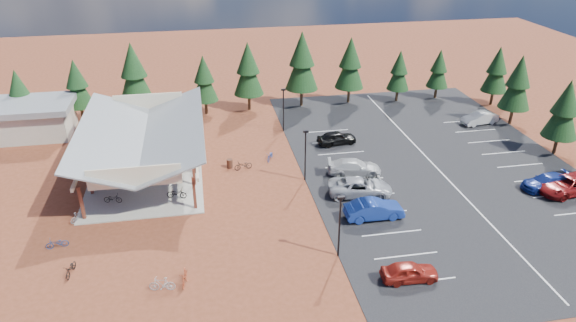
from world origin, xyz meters
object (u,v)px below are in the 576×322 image
Objects in this scene: bike_6 at (174,158)px; bike_10 at (57,243)px; lamp_post_0 at (340,222)px; bike_9 at (78,216)px; outbuilding at (24,119)px; bike_14 at (270,156)px; car_3 at (354,167)px; bike_4 at (177,193)px; car_9 at (480,118)px; trash_bin_1 at (230,164)px; bike_16 at (243,165)px; bike_2 at (129,157)px; car_0 at (409,272)px; car_4 at (337,138)px; trash_bin_0 at (196,169)px; bike_3 at (118,139)px; car_6 at (568,184)px; bike_0 at (113,198)px; bike_7 at (163,136)px; bike_8 at (71,269)px; lamp_post_1 at (305,152)px; bike_1 at (111,172)px; bike_11 at (184,277)px; bike_pavilion at (143,134)px; bike_5 at (171,170)px; car_1 at (374,209)px; bike_13 at (162,284)px; car_2 at (360,187)px.

bike_6 reaches higher than bike_10.
lamp_post_0 reaches higher than bike_9.
lamp_post_0 is (29.00, -28.00, 0.95)m from outbuilding.
bike_14 is 8.87m from car_3.
bike_9 is 25.28m from car_3.
car_9 is at bearing -58.33° from bike_4.
bike_16 reaches higher than trash_bin_1.
car_0 is at bearing -148.78° from bike_2.
bike_14 is 21.53m from car_0.
bike_4 reaches higher than trash_bin_1.
bike_9 is 27.43m from car_4.
trash_bin_0 is 15.86m from car_4.
bike_2 is at bearing -121.15° from bike_16.
bike_3 is at bearing 42.64° from car_0.
car_3 is 19.34m from car_6.
bike_3 is 35.53m from car_0.
bike_0 reaches higher than trash_bin_1.
car_0 is (33.13, -31.61, -1.30)m from outbuilding.
car_9 reaches higher than bike_6.
bike_3 is at bearing 6.54° from bike_2.
bike_3 is (10.52, -4.20, -1.45)m from outbuilding.
bike_10 is at bearing 175.43° from bike_7.
bike_4 is at bearing -162.51° from bike_3.
bike_8 is 1.09× the size of bike_10.
lamp_post_1 is 24.05m from car_6.
bike_1 reaches higher than bike_3.
outbuilding is 33.13m from lamp_post_1.
trash_bin_0 is 7.73m from bike_14.
bike_1 is 0.90× the size of bike_11.
bike_7 is (3.32, 4.61, 0.05)m from bike_2.
bike_pavilion is 4.36× the size of car_9.
bike_9 is at bearing 173.86° from bike_7.
lamp_post_1 is at bearing 37.51° from bike_8.
bike_5 is at bearing -36.85° from bike_0.
bike_pavilion is 20.73m from car_3.
bike_6 is 0.89× the size of bike_14.
bike_3 is 10.49m from bike_5.
bike_8 is 0.36× the size of car_1.
bike_pavilion is 7.79m from bike_4.
bike_9 reaches higher than bike_10.
lamp_post_0 is at bearing 8.06° from bike_16.
outbuilding is at bearing 45.34° from bike_0.
bike_pavilion is at bearing -10.36° from bike_0.
bike_13 is at bearing -83.39° from bike_pavilion.
bike_2 reaches higher than bike_10.
car_1 is (19.28, -12.58, -2.97)m from bike_pavilion.
car_3 is (24.24, 10.95, 0.33)m from bike_8.
car_4 is (0.82, 11.09, -0.07)m from car_2.
bike_14 is (9.37, 6.25, -0.12)m from bike_4.
bike_6 is (-2.19, 2.58, 0.05)m from trash_bin_0.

